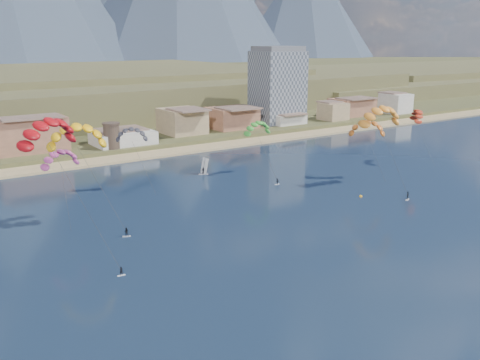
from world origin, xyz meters
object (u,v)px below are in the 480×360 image
object	(u,v)px
apartment_tower	(278,85)
kitesurfer_orange	(381,113)
kitesurfer_green	(258,126)
windsurfer	(204,169)
watchtower	(112,135)
buoy	(361,196)
kitesurfer_yellow	(76,132)
kitesurfer_red	(47,128)

from	to	relation	value
apartment_tower	kitesurfer_orange	size ratio (longest dim) A/B	1.33
kitesurfer_green	windsurfer	size ratio (longest dim) A/B	3.85
watchtower	buoy	world-z (taller)	watchtower
kitesurfer_yellow	windsurfer	world-z (taller)	kitesurfer_yellow
apartment_tower	kitesurfer_red	size ratio (longest dim) A/B	1.18
windsurfer	buoy	bearing A→B (deg)	-63.76
watchtower	kitesurfer_red	world-z (taller)	kitesurfer_red
apartment_tower	kitesurfer_orange	bearing A→B (deg)	-112.33
kitesurfer_red	windsurfer	xyz separation A→B (m)	(52.48, 41.16, -22.30)
kitesurfer_red	kitesurfer_yellow	distance (m)	20.89
kitesurfer_yellow	kitesurfer_green	xyz separation A→B (m)	(55.41, 15.43, -5.89)
apartment_tower	kitesurfer_orange	xyz separation A→B (m)	(-36.45, -88.74, 1.06)
watchtower	kitesurfer_orange	world-z (taller)	kitesurfer_orange
kitesurfer_green	windsurfer	world-z (taller)	kitesurfer_green
kitesurfer_green	buoy	size ratio (longest dim) A/B	23.74
buoy	kitesurfer_yellow	bearing A→B (deg)	164.44
kitesurfer_yellow	windsurfer	xyz separation A→B (m)	(42.44, 23.35, -18.00)
kitesurfer_red	kitesurfer_orange	bearing A→B (deg)	4.34
apartment_tower	windsurfer	xyz separation A→B (m)	(-68.68, -54.00, -16.34)
windsurfer	kitesurfer_red	bearing A→B (deg)	-141.89
apartment_tower	kitesurfer_yellow	bearing A→B (deg)	-145.16
watchtower	kitesurfer_green	distance (m)	54.22
apartment_tower	kitesurfer_yellow	world-z (taller)	apartment_tower
buoy	watchtower	bearing A→B (deg)	111.26
apartment_tower	kitesurfer_yellow	xyz separation A→B (m)	(-111.12, -77.35, 1.66)
kitesurfer_orange	buoy	world-z (taller)	kitesurfer_orange
kitesurfer_orange	buoy	distance (m)	23.14
kitesurfer_red	kitesurfer_yellow	bearing A→B (deg)	60.60
apartment_tower	kitesurfer_green	world-z (taller)	apartment_tower
apartment_tower	kitesurfer_red	bearing A→B (deg)	-141.85
apartment_tower	kitesurfer_green	xyz separation A→B (m)	(-55.71, -61.93, -4.22)
kitesurfer_yellow	kitesurfer_green	world-z (taller)	kitesurfer_yellow
apartment_tower	buoy	distance (m)	107.96
watchtower	kitesurfer_green	xyz separation A→B (m)	(24.29, -47.93, 7.23)
kitesurfer_orange	buoy	bearing A→B (deg)	-153.56
windsurfer	buoy	distance (m)	45.47
kitesurfer_yellow	kitesurfer_green	distance (m)	57.82
kitesurfer_yellow	kitesurfer_orange	distance (m)	75.54
kitesurfer_red	kitesurfer_green	bearing A→B (deg)	26.92
kitesurfer_green	buoy	xyz separation A→B (m)	(7.13, -32.84, -13.47)
apartment_tower	buoy	world-z (taller)	apartment_tower
windsurfer	kitesurfer_green	bearing A→B (deg)	-31.42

